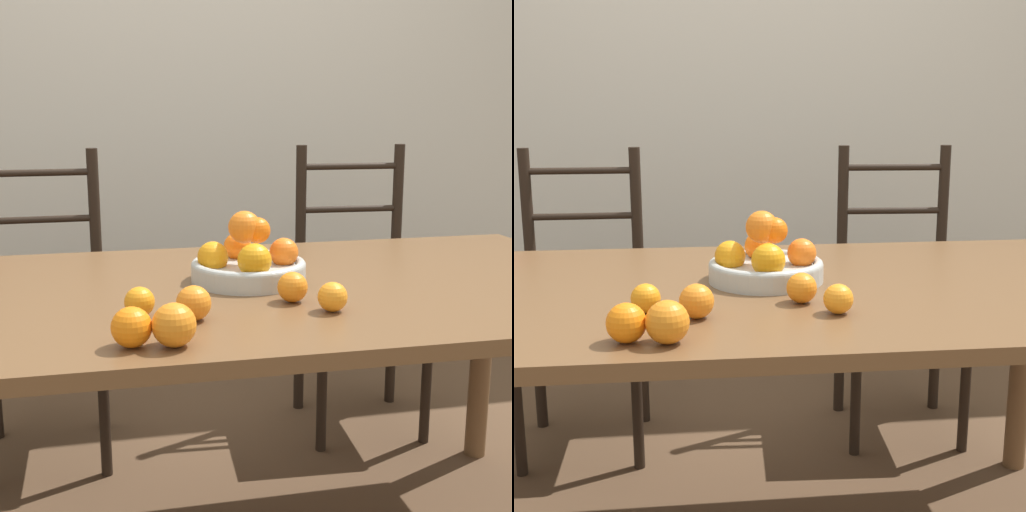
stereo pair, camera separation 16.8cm
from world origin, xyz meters
TOP-DOWN VIEW (x-y plane):
  - wall_back at (0.00, 1.50)m, footprint 8.00×0.06m
  - dining_table at (0.00, 0.00)m, footprint 1.93×0.98m
  - fruit_bowl at (0.01, 0.05)m, footprint 0.29×0.29m
  - orange_loose_0 at (0.13, -0.25)m, footprint 0.06×0.06m
  - orange_loose_1 at (-0.30, -0.38)m, footprint 0.08×0.08m
  - orange_loose_2 at (0.07, -0.16)m, footprint 0.07×0.07m
  - orange_loose_3 at (-0.22, -0.40)m, footprint 0.08×0.08m
  - orange_loose_4 at (-0.17, -0.24)m, footprint 0.07×0.07m
  - orange_loose_5 at (-0.27, -0.20)m, footprint 0.06×0.06m
  - chair_left at (-0.55, 0.77)m, footprint 0.42×0.40m
  - chair_right at (0.58, 0.77)m, footprint 0.44×0.42m

SIDE VIEW (x-z plane):
  - chair_left at x=-0.55m, z-range -0.04..1.00m
  - chair_right at x=0.58m, z-range -0.04..1.00m
  - dining_table at x=0.00m, z-range 0.30..1.05m
  - orange_loose_5 at x=-0.27m, z-range 0.76..0.82m
  - orange_loose_0 at x=0.13m, z-range 0.76..0.82m
  - orange_loose_2 at x=0.07m, z-range 0.76..0.83m
  - orange_loose_4 at x=-0.17m, z-range 0.76..0.83m
  - orange_loose_1 at x=-0.30m, z-range 0.76..0.83m
  - orange_loose_3 at x=-0.22m, z-range 0.76..0.84m
  - fruit_bowl at x=0.01m, z-range 0.72..0.90m
  - wall_back at x=0.00m, z-range 0.00..2.60m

